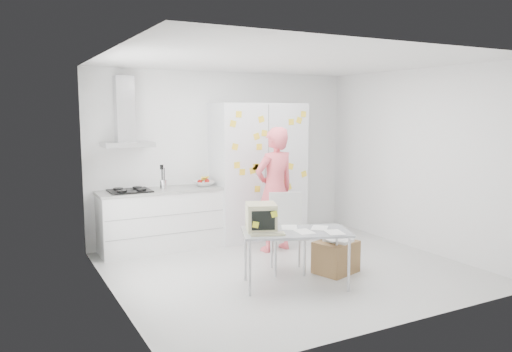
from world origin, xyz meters
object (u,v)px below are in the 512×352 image
person (275,189)px  chair (287,227)px  desk (274,224)px  cardboard_box (336,256)px

person → chair: bearing=61.5°
person → desk: (-0.79, -1.34, -0.17)m
desk → cardboard_box: desk is taller
desk → chair: chair is taller
person → chair: size_ratio=1.82×
person → desk: 1.56m
person → cardboard_box: 1.47m
desk → cardboard_box: 1.11m
chair → cardboard_box: size_ratio=1.66×
person → cardboard_box: person is taller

